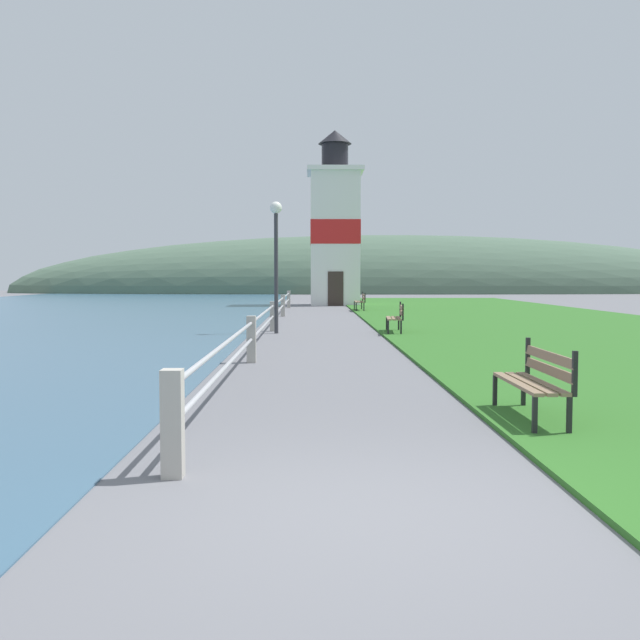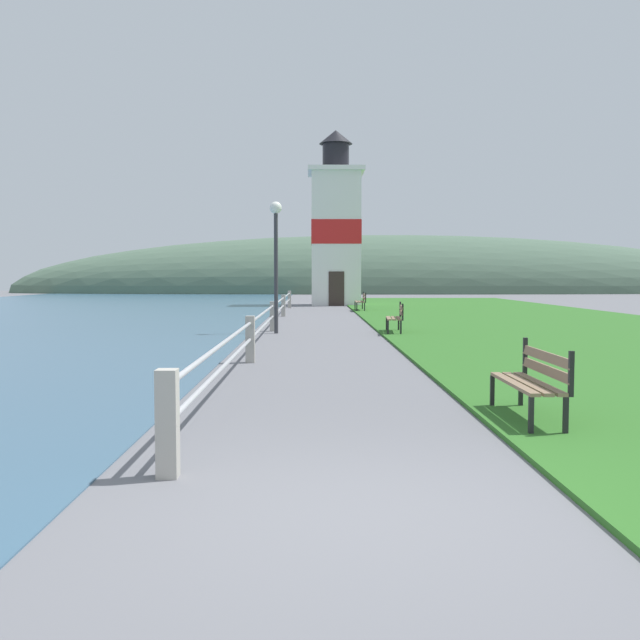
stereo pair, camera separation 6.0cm
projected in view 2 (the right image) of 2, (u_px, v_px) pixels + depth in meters
The scene contains 9 objects.
ground_plane at pixel (359, 516), 5.15m from camera, with size 160.00×160.00×0.00m, color slate.
grass_verge at pixel (541, 325), 24.95m from camera, with size 12.00×59.27×0.06m.
seawall_railing at pixel (273, 313), 22.36m from camera, with size 0.18×32.77×0.94m.
park_bench_near at pixel (533, 378), 8.38m from camera, with size 0.47×1.69×0.94m.
park_bench_midway at pixel (397, 316), 21.32m from camera, with size 0.60×1.66×0.94m.
park_bench_far at pixel (361, 300), 35.09m from camera, with size 0.50×1.95×0.94m.
lighthouse at pixel (336, 229), 42.39m from camera, with size 3.30×3.30×10.34m.
lamp_post at pixel (276, 243), 21.38m from camera, with size 0.36×0.36×3.96m.
distant_hillside at pixel (392, 293), 74.62m from camera, with size 80.00×16.00×12.00m.
Camera 2 is at (-0.33, -5.05, 1.73)m, focal length 40.00 mm.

